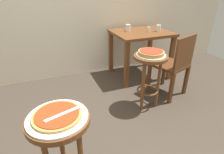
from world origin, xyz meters
TOP-DOWN VIEW (x-y plane):
  - ground_plane at (0.00, 0.00)m, footprint 6.00×6.00m
  - stool_foreground at (-0.45, -0.38)m, footprint 0.39×0.39m
  - serving_plate_foreground at (-0.45, -0.38)m, footprint 0.37×0.37m
  - pizza_foreground at (-0.45, -0.38)m, footprint 0.29×0.29m
  - stool_middle at (0.65, 0.34)m, footprint 0.39×0.39m
  - serving_plate_middle at (0.65, 0.34)m, footprint 0.33×0.33m
  - pizza_middle at (0.65, 0.34)m, footprint 0.29×0.29m
  - dining_table at (1.00, 1.17)m, footprint 0.87×0.72m
  - cup_near_edge at (1.24, 1.08)m, footprint 0.07×0.07m
  - cup_far_edge at (0.83, 1.28)m, footprint 0.08×0.08m
  - condiment_shaker at (1.09, 1.10)m, footprint 0.04×0.04m
  - wooden_chair at (1.10, 0.45)m, footprint 0.51×0.51m
  - pizza_server_knife at (-0.42, -0.40)m, footprint 0.22×0.09m

SIDE VIEW (x-z plane):
  - ground_plane at x=0.00m, z-range 0.00..0.00m
  - wooden_chair at x=1.10m, z-range 0.04..0.89m
  - stool_foreground at x=-0.45m, z-range 0.16..0.84m
  - stool_middle at x=0.65m, z-range 0.16..0.84m
  - dining_table at x=1.00m, z-range 0.24..0.99m
  - serving_plate_foreground at x=-0.45m, z-range 0.68..0.69m
  - serving_plate_middle at x=0.65m, z-range 0.68..0.69m
  - pizza_foreground at x=-0.45m, z-range 0.69..0.71m
  - pizza_middle at x=0.65m, z-range 0.69..0.74m
  - pizza_server_knife at x=-0.42m, z-range 0.71..0.72m
  - condiment_shaker at x=1.09m, z-range 0.74..0.82m
  - cup_near_edge at x=1.24m, z-range 0.74..0.84m
  - cup_far_edge at x=0.83m, z-range 0.74..0.84m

